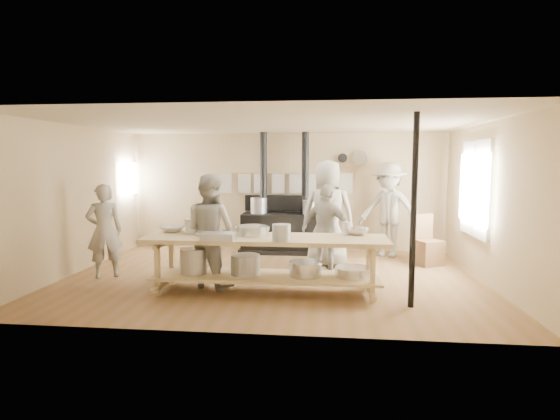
{
  "coord_description": "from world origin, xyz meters",
  "views": [
    {
      "loc": [
        0.88,
        -7.23,
        1.94
      ],
      "look_at": [
        0.11,
        0.2,
        1.13
      ],
      "focal_mm": 28.0,
      "sensor_mm": 36.0,
      "label": 1
    }
  ],
  "objects_px": {
    "cook_center": "(328,214)",
    "chair": "(428,250)",
    "cook_far_left": "(104,231)",
    "cook_left": "(210,231)",
    "prep_table": "(265,259)",
    "cook_right": "(327,230)",
    "roasting_pan": "(219,236)",
    "cook_by_window": "(389,209)",
    "stove": "(284,229)"
  },
  "relations": [
    {
      "from": "stove",
      "to": "cook_by_window",
      "type": "relative_size",
      "value": 1.33
    },
    {
      "from": "cook_right",
      "to": "roasting_pan",
      "type": "distance_m",
      "value": 2.13
    },
    {
      "from": "cook_center",
      "to": "roasting_pan",
      "type": "bearing_deg",
      "value": 55.87
    },
    {
      "from": "cook_right",
      "to": "roasting_pan",
      "type": "height_order",
      "value": "cook_right"
    },
    {
      "from": "stove",
      "to": "cook_right",
      "type": "distance_m",
      "value": 2.11
    },
    {
      "from": "stove",
      "to": "cook_far_left",
      "type": "relative_size",
      "value": 1.63
    },
    {
      "from": "cook_left",
      "to": "cook_center",
      "type": "bearing_deg",
      "value": -114.77
    },
    {
      "from": "cook_far_left",
      "to": "cook_left",
      "type": "distance_m",
      "value": 1.97
    },
    {
      "from": "cook_far_left",
      "to": "cook_left",
      "type": "xyz_separation_m",
      "value": [
        1.93,
        -0.36,
        0.09
      ]
    },
    {
      "from": "cook_far_left",
      "to": "cook_left",
      "type": "relative_size",
      "value": 0.9
    },
    {
      "from": "cook_left",
      "to": "cook_by_window",
      "type": "distance_m",
      "value": 4.04
    },
    {
      "from": "prep_table",
      "to": "roasting_pan",
      "type": "distance_m",
      "value": 0.79
    },
    {
      "from": "cook_by_window",
      "to": "stove",
      "type": "bearing_deg",
      "value": -157.84
    },
    {
      "from": "chair",
      "to": "roasting_pan",
      "type": "height_order",
      "value": "chair"
    },
    {
      "from": "prep_table",
      "to": "roasting_pan",
      "type": "height_order",
      "value": "roasting_pan"
    },
    {
      "from": "cook_far_left",
      "to": "stove",
      "type": "bearing_deg",
      "value": -168.58
    },
    {
      "from": "cook_left",
      "to": "cook_center",
      "type": "height_order",
      "value": "cook_center"
    },
    {
      "from": "cook_by_window",
      "to": "chair",
      "type": "relative_size",
      "value": 2.05
    },
    {
      "from": "cook_center",
      "to": "chair",
      "type": "bearing_deg",
      "value": -165.59
    },
    {
      "from": "cook_center",
      "to": "cook_by_window",
      "type": "distance_m",
      "value": 1.68
    },
    {
      "from": "cook_center",
      "to": "chair",
      "type": "distance_m",
      "value": 2.09
    },
    {
      "from": "stove",
      "to": "cook_center",
      "type": "bearing_deg",
      "value": -53.65
    },
    {
      "from": "cook_center",
      "to": "cook_left",
      "type": "bearing_deg",
      "value": 41.88
    },
    {
      "from": "cook_right",
      "to": "roasting_pan",
      "type": "xyz_separation_m",
      "value": [
        -1.54,
        -1.47,
        0.11
      ]
    },
    {
      "from": "cook_left",
      "to": "chair",
      "type": "height_order",
      "value": "cook_left"
    },
    {
      "from": "roasting_pan",
      "to": "cook_left",
      "type": "bearing_deg",
      "value": 115.47
    },
    {
      "from": "cook_far_left",
      "to": "cook_center",
      "type": "distance_m",
      "value": 3.93
    },
    {
      "from": "cook_by_window",
      "to": "chair",
      "type": "height_order",
      "value": "cook_by_window"
    },
    {
      "from": "cook_center",
      "to": "chair",
      "type": "height_order",
      "value": "cook_center"
    },
    {
      "from": "prep_table",
      "to": "chair",
      "type": "xyz_separation_m",
      "value": [
        2.86,
        2.14,
        -0.24
      ]
    },
    {
      "from": "cook_center",
      "to": "roasting_pan",
      "type": "relative_size",
      "value": 4.34
    },
    {
      "from": "stove",
      "to": "prep_table",
      "type": "bearing_deg",
      "value": -90.04
    },
    {
      "from": "stove",
      "to": "cook_center",
      "type": "relative_size",
      "value": 1.3
    },
    {
      "from": "prep_table",
      "to": "cook_by_window",
      "type": "bearing_deg",
      "value": 52.3
    },
    {
      "from": "cook_left",
      "to": "prep_table",
      "type": "bearing_deg",
      "value": -169.73
    },
    {
      "from": "prep_table",
      "to": "cook_far_left",
      "type": "relative_size",
      "value": 2.26
    },
    {
      "from": "stove",
      "to": "cook_right",
      "type": "bearing_deg",
      "value": -63.74
    },
    {
      "from": "cook_far_left",
      "to": "cook_by_window",
      "type": "xyz_separation_m",
      "value": [
        5.02,
        2.24,
        0.18
      ]
    },
    {
      "from": "chair",
      "to": "prep_table",
      "type": "bearing_deg",
      "value": -167.03
    },
    {
      "from": "prep_table",
      "to": "cook_center",
      "type": "relative_size",
      "value": 1.8
    },
    {
      "from": "cook_center",
      "to": "cook_right",
      "type": "xyz_separation_m",
      "value": [
        -0.01,
        -0.6,
        -0.2
      ]
    },
    {
      "from": "cook_center",
      "to": "roasting_pan",
      "type": "distance_m",
      "value": 2.59
    },
    {
      "from": "cook_far_left",
      "to": "prep_table",
      "type": "bearing_deg",
      "value": 138.74
    },
    {
      "from": "prep_table",
      "to": "cook_far_left",
      "type": "height_order",
      "value": "cook_far_left"
    },
    {
      "from": "cook_center",
      "to": "roasting_pan",
      "type": "xyz_separation_m",
      "value": [
        -1.55,
        -2.07,
        -0.1
      ]
    },
    {
      "from": "cook_center",
      "to": "cook_far_left",
      "type": "bearing_deg",
      "value": 19.41
    },
    {
      "from": "cook_center",
      "to": "cook_right",
      "type": "height_order",
      "value": "cook_center"
    },
    {
      "from": "stove",
      "to": "cook_left",
      "type": "bearing_deg",
      "value": -107.9
    },
    {
      "from": "stove",
      "to": "prep_table",
      "type": "xyz_separation_m",
      "value": [
        -0.0,
        -3.02,
        -0.0
      ]
    },
    {
      "from": "cook_far_left",
      "to": "roasting_pan",
      "type": "bearing_deg",
      "value": 127.87
    }
  ]
}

